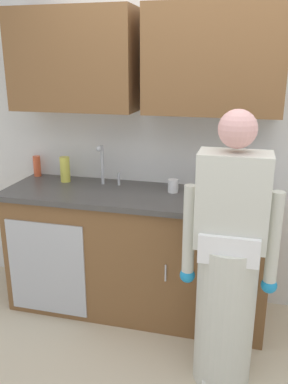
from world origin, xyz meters
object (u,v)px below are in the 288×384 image
at_px(bottle_water_short, 37,166).
at_px(sponge, 230,208).
at_px(person_at_sink, 227,275).
at_px(bottle_soap, 250,178).
at_px(cup_by_sink, 173,186).
at_px(bottle_dish_liquid, 229,179).
at_px(knife_on_counter, 263,208).
at_px(sink, 101,192).
at_px(bottle_cleaner_spray, 65,169).

height_order(bottle_water_short, sponge, bottle_water_short).
distance_m(person_at_sink, bottle_soap, 0.85).
relative_size(person_at_sink, cup_by_sink, 17.14).
bearing_deg(bottle_soap, bottle_dish_liquid, -177.92).
distance_m(person_at_sink, knife_on_counter, 0.57).
bearing_deg(knife_on_counter, sponge, -166.90).
bearing_deg(knife_on_counter, sink, 164.46).
bearing_deg(bottle_water_short, sponge, -15.28).
xyz_separation_m(sink, knife_on_counter, (1.15, -0.12, 0.02)).
bearing_deg(sponge, bottle_soap, 72.31).
height_order(bottle_soap, cup_by_sink, bottle_soap).
bearing_deg(knife_on_counter, cup_by_sink, 153.12).
height_order(sink, bottle_soap, sink).
bearing_deg(bottle_dish_liquid, cup_by_sink, -169.81).
relative_size(bottle_water_short, cup_by_sink, 1.78).
height_order(bottle_water_short, bottle_soap, bottle_soap).
bearing_deg(bottle_water_short, bottle_soap, -2.60).
xyz_separation_m(bottle_dish_liquid, knife_on_counter, (0.24, -0.26, -0.10)).
height_order(bottle_cleaner_spray, bottle_soap, bottle_soap).
relative_size(sink, knife_on_counter, 2.08).
bearing_deg(bottle_dish_liquid, sponge, -84.81).
relative_size(bottle_water_short, bottle_dish_liquid, 0.81).
bearing_deg(bottle_cleaner_spray, sink, -21.06).
xyz_separation_m(person_at_sink, sponge, (-0.02, 0.40, 0.26)).
bearing_deg(bottle_cleaner_spray, knife_on_counter, -9.58).
distance_m(sink, bottle_water_short, 0.69).
xyz_separation_m(sink, cup_by_sink, (0.52, 0.08, 0.06)).
relative_size(knife_on_counter, sponge, 2.18).
relative_size(bottle_dish_liquid, bottle_cleaner_spray, 1.06).
bearing_deg(bottle_water_short, bottle_cleaner_spray, -17.71).
bearing_deg(bottle_dish_liquid, bottle_water_short, 176.97).
height_order(knife_on_counter, sponge, sponge).
relative_size(bottle_water_short, knife_on_counter, 0.70).
distance_m(bottle_soap, knife_on_counter, 0.31).
distance_m(sink, cup_by_sink, 0.53).
distance_m(bottle_soap, cup_by_sink, 0.54).
bearing_deg(person_at_sink, bottle_soap, 83.25).
distance_m(sink, bottle_soap, 1.08).
height_order(bottle_water_short, knife_on_counter, bottle_water_short).
distance_m(bottle_dish_liquid, sponge, 0.36).
relative_size(sink, bottle_dish_liquid, 2.40).
height_order(bottle_dish_liquid, knife_on_counter, bottle_dish_liquid).
xyz_separation_m(cup_by_sink, knife_on_counter, (0.63, -0.19, -0.04)).
height_order(bottle_cleaner_spray, knife_on_counter, bottle_cleaner_spray).
bearing_deg(sink, bottle_dish_liquid, 9.05).
distance_m(bottle_dish_liquid, cup_by_sink, 0.40).
bearing_deg(person_at_sink, bottle_cleaner_spray, 150.75).
xyz_separation_m(person_at_sink, cup_by_sink, (-0.44, 0.68, 0.30)).
relative_size(bottle_soap, cup_by_sink, 2.67).
bearing_deg(knife_on_counter, bottle_water_short, 159.42).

